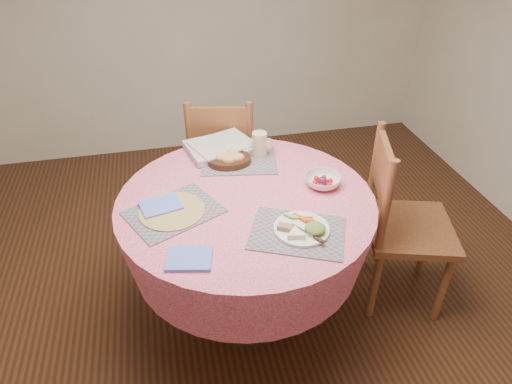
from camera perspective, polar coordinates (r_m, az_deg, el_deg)
ground at (r=2.68m, az=-1.07°, el=-14.04°), size 4.00×4.00×0.00m
dining_table at (r=2.29m, az=-1.22°, el=-4.79°), size 1.24×1.24×0.75m
chair_right at (r=2.53m, az=17.64°, el=-3.46°), size 0.55×0.57×0.99m
chair_back at (r=3.00m, az=-4.26°, el=4.12°), size 0.52×0.50×0.95m
placemat_front at (r=1.98m, az=5.20°, el=-5.09°), size 0.49×0.44×0.01m
placemat_left at (r=2.12m, az=-10.21°, el=-2.47°), size 0.49×0.44×0.01m
placemat_back at (r=2.47m, az=-2.13°, el=3.94°), size 0.45×0.36×0.01m
wicker_trivet at (r=2.12m, az=-10.46°, el=-2.39°), size 0.30×0.30×0.01m
napkin_near at (r=1.86m, az=-8.32°, el=-8.24°), size 0.21×0.18×0.01m
napkin_far at (r=2.15m, az=-11.82°, el=-1.69°), size 0.21×0.18×0.01m
dinner_plate at (r=1.97m, az=6.02°, el=-4.46°), size 0.24×0.24×0.05m
bread_bowl at (r=2.43m, az=-3.28°, el=4.18°), size 0.23×0.23×0.08m
latte_mug at (r=2.48m, az=0.49°, el=5.95°), size 0.12×0.08×0.14m
fruit_bowl at (r=2.28m, az=8.33°, el=1.37°), size 0.23×0.23×0.06m
newspaper_stack at (r=2.56m, az=-4.61°, el=5.65°), size 0.41×0.35×0.04m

